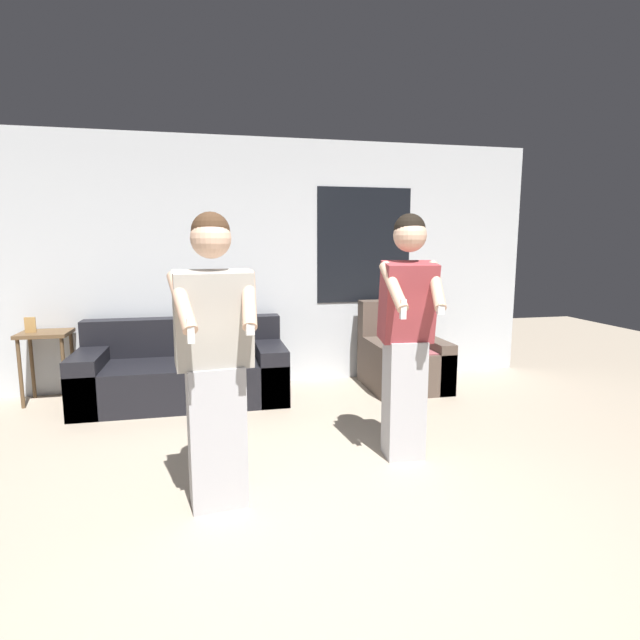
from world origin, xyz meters
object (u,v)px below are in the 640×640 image
Objects in this scene: person_left at (215,361)px; couch at (184,373)px; armchair at (403,359)px; side_table at (45,345)px; person_right at (407,333)px.

couch is at bearing 97.87° from person_left.
side_table is at bearing 176.09° from armchair.
couch is 2.51m from person_right.
couch is at bearing -9.49° from side_table.
armchair is 3.02m from person_left.
couch is at bearing 133.14° from person_right.
couch is 2.34m from armchair.
side_table is 0.49× the size of person_left.
couch is 1.38m from side_table.
armchair is at bearing -3.91° from side_table.
side_table is at bearing 170.51° from couch.
person_right reaches higher than couch.
side_table is at bearing 146.29° from person_right.
person_left reaches higher than couch.
person_right is (1.36, 0.40, 0.04)m from person_left.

